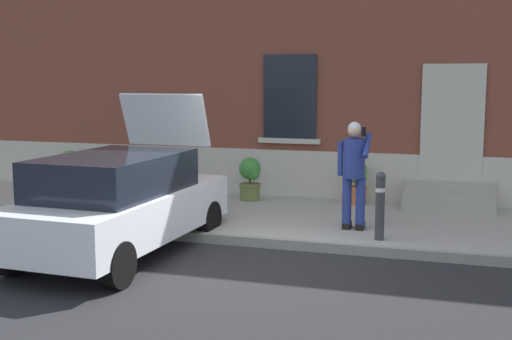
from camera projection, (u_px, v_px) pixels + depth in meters
ground_plane at (249, 264)px, 9.25m from camera, size 80.00×80.00×0.00m
sidewalk at (297, 218)px, 11.89m from camera, size 24.00×3.60×0.15m
curb_edge at (268, 243)px, 10.13m from camera, size 24.00×0.12×0.15m
building_facade at (327, 22)px, 13.72m from camera, size 24.00×1.52×7.50m
entrance_stoop at (449, 198)px, 12.43m from camera, size 1.65×0.96×0.48m
hatchback_car_white at (120, 201)px, 9.63m from camera, size 1.92×4.13×2.34m
bollard_near_person at (380, 203)px, 9.94m from camera, size 0.15×0.15×1.04m
person_on_phone at (354, 168)px, 10.53m from camera, size 0.51×0.47×1.75m
planter_cream at (71, 169)px, 14.48m from camera, size 0.44×0.44×0.86m
planter_charcoal at (157, 173)px, 13.86m from camera, size 0.44×0.44×0.86m
planter_olive at (250, 178)px, 13.17m from camera, size 0.44×0.44×0.86m
planter_terracotta at (356, 181)px, 12.79m from camera, size 0.44×0.44×0.86m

